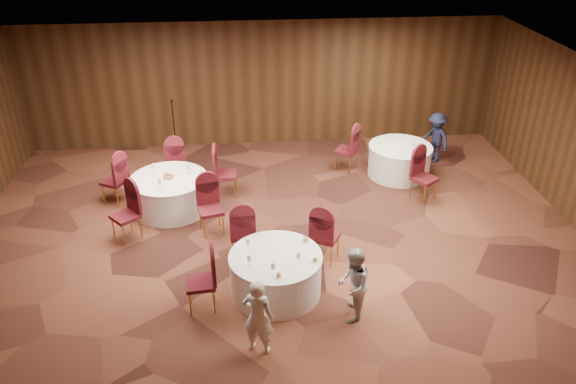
{
  "coord_description": "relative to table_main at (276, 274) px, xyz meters",
  "views": [
    {
      "loc": [
        -0.65,
        -8.8,
        6.1
      ],
      "look_at": [
        0.2,
        0.2,
        1.1
      ],
      "focal_mm": 35.0,
      "sensor_mm": 36.0,
      "label": 1
    }
  ],
  "objects": [
    {
      "name": "ground",
      "position": [
        0.15,
        1.29,
        -0.38
      ],
      "size": [
        12.0,
        12.0,
        0.0
      ],
      "primitive_type": "plane",
      "color": "black",
      "rests_on": "ground"
    },
    {
      "name": "room_shell",
      "position": [
        0.15,
        1.29,
        1.59
      ],
      "size": [
        12.0,
        12.0,
        12.0
      ],
      "color": "silver",
      "rests_on": "ground"
    },
    {
      "name": "table_main",
      "position": [
        0.0,
        0.0,
        0.0
      ],
      "size": [
        1.55,
        1.55,
        0.74
      ],
      "color": "white",
      "rests_on": "ground"
    },
    {
      "name": "table_left",
      "position": [
        -2.0,
        2.97,
        0.0
      ],
      "size": [
        1.61,
        1.61,
        0.74
      ],
      "color": "white",
      "rests_on": "ground"
    },
    {
      "name": "table_right",
      "position": [
        3.22,
        4.09,
        0.0
      ],
      "size": [
        1.47,
        1.47,
        0.74
      ],
      "color": "white",
      "rests_on": "ground"
    },
    {
      "name": "chairs_main",
      "position": [
        -0.26,
        0.57,
        0.12
      ],
      "size": [
        2.83,
        1.94,
        1.0
      ],
      "color": "#3E0C0D",
      "rests_on": "ground"
    },
    {
      "name": "chairs_left",
      "position": [
        -1.98,
        3.02,
        0.12
      ],
      "size": [
        3.01,
        2.96,
        1.0
      ],
      "color": "#3E0C0D",
      "rests_on": "ground"
    },
    {
      "name": "chairs_right",
      "position": [
        2.74,
        3.7,
        0.12
      ],
      "size": [
        2.15,
        2.32,
        1.0
      ],
      "color": "#3E0C0D",
      "rests_on": "ground"
    },
    {
      "name": "tabletop_main",
      "position": [
        0.12,
        -0.17,
        0.46
      ],
      "size": [
        1.17,
        1.08,
        0.22
      ],
      "color": "silver",
      "rests_on": "table_main"
    },
    {
      "name": "tabletop_left",
      "position": [
        -2.01,
        2.97,
        0.45
      ],
      "size": [
        0.8,
        0.77,
        0.22
      ],
      "color": "silver",
      "rests_on": "table_left"
    },
    {
      "name": "tabletop_right",
      "position": [
        3.41,
        3.8,
        0.52
      ],
      "size": [
        0.08,
        0.08,
        0.22
      ],
      "color": "silver",
      "rests_on": "table_right"
    },
    {
      "name": "mic_stand",
      "position": [
        -2.08,
        5.46,
        0.07
      ],
      "size": [
        0.24,
        0.24,
        1.54
      ],
      "color": "black",
      "rests_on": "ground"
    },
    {
      "name": "woman_a",
      "position": [
        -0.35,
        -1.33,
        0.27
      ],
      "size": [
        0.55,
        0.45,
        1.28
      ],
      "primitive_type": "imported",
      "rotation": [
        0.0,
        0.0,
        2.78
      ],
      "color": "silver",
      "rests_on": "ground"
    },
    {
      "name": "woman_b",
      "position": [
        1.14,
        -0.74,
        0.27
      ],
      "size": [
        0.63,
        0.73,
        1.28
      ],
      "primitive_type": "imported",
      "rotation": [
        0.0,
        0.0,
        4.45
      ],
      "color": "#AEAFB3",
      "rests_on": "ground"
    },
    {
      "name": "man_c",
      "position": [
        4.29,
        4.74,
        0.25
      ],
      "size": [
        0.77,
        0.93,
        1.26
      ],
      "primitive_type": "imported",
      "rotation": [
        0.0,
        0.0,
        5.16
      ],
      "color": "black",
      "rests_on": "ground"
    }
  ]
}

